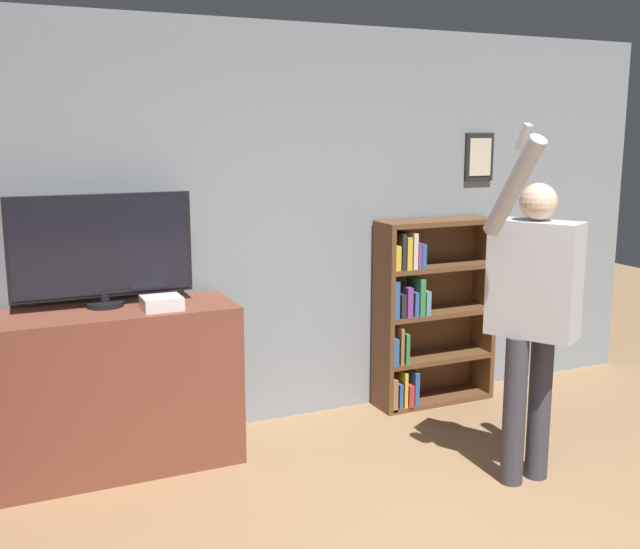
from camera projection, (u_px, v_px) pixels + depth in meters
name	position (u px, v px, depth m)	size (l,w,h in m)	color
wall_back	(279.00, 228.00, 5.08)	(6.12, 0.09, 2.70)	gray
tv_ledge	(112.00, 390.00, 4.43)	(1.47, 0.54, 0.98)	brown
television	(102.00, 249.00, 4.36)	(1.05, 0.22, 0.67)	black
game_console	(162.00, 303.00, 4.35)	(0.23, 0.20, 0.08)	white
bookshelf	(424.00, 313.00, 5.48)	(0.91, 0.28, 1.37)	brown
person	(533.00, 303.00, 4.16)	(0.63, 0.59, 2.04)	#383842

